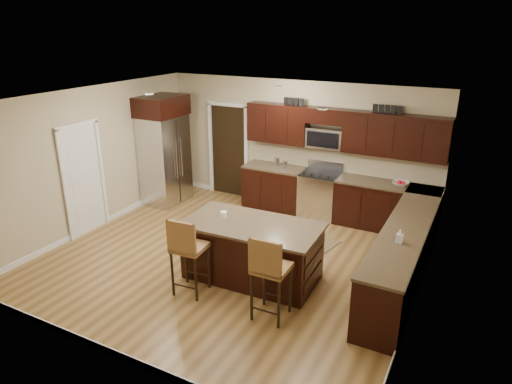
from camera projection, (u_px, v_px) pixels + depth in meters
The scene contains 22 objects.
floor at pixel (231, 259), 7.77m from camera, with size 6.00×6.00×0.00m, color olive.
ceiling at pixel (227, 99), 6.83m from camera, with size 6.00×6.00×0.00m, color silver.
wall_back at pixel (296, 146), 9.58m from camera, with size 6.00×6.00×0.00m, color tan.
wall_left at pixel (93, 160), 8.60m from camera, with size 5.50×5.50×0.00m, color tan.
wall_right at pixel (425, 219), 6.00m from camera, with size 5.50×5.50×0.00m, color tan.
base_cabinets at pixel (366, 224), 7.98m from camera, with size 4.02×3.96×0.92m.
upper_cabinets at pixel (343, 129), 8.82m from camera, with size 4.00×0.33×0.80m.
range at pixel (320, 194), 9.35m from camera, with size 0.76×0.64×1.11m.
microwave at pixel (325, 138), 9.07m from camera, with size 0.76×0.31×0.40m, color silver.
doorway at pixel (229, 151), 10.40m from camera, with size 0.85×0.03×2.06m, color black.
pantry_door at pixel (83, 181), 8.46m from camera, with size 0.03×0.80×2.04m, color white.
letter_decor at pixel (338, 105), 8.73m from camera, with size 2.20×0.03×0.15m, color black, non-canonical shape.
island at pixel (252, 253), 7.06m from camera, with size 2.13×1.17×0.92m.
stool_left at pixel (187, 248), 6.50m from camera, with size 0.49×0.49×1.22m.
stool_right at pixel (269, 269), 5.93m from camera, with size 0.47×0.47×1.23m.
refrigerator at pixel (164, 150), 9.86m from camera, with size 0.79×1.03×2.35m.
floor_mat at pixel (314, 241), 8.39m from camera, with size 0.84×0.56×0.01m, color brown.
fruit_bowl at pixel (400, 184), 8.50m from camera, with size 0.30×0.30×0.07m, color silver.
soap_bottle at pixel (400, 236), 6.27m from camera, with size 0.09×0.09×0.19m, color #B2B2B2.
canister_tall at pixel (277, 162), 9.58m from camera, with size 0.12×0.12×0.19m, color silver.
canister_short at pixel (285, 165), 9.51m from camera, with size 0.11×0.11×0.15m, color silver.
island_jar at pixel (224, 215), 7.09m from camera, with size 0.10×0.10×0.10m, color white.
Camera 1 is at (3.57, -5.90, 3.77)m, focal length 32.00 mm.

